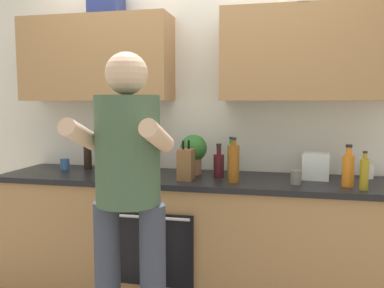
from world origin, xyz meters
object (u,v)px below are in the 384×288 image
(person_standing, at_px, (128,185))
(bottle_oil, at_px, (364,173))
(bottle_wine, at_px, (219,165))
(knife_block, at_px, (186,164))
(bottle_syrup, at_px, (233,163))
(bottle_hotsauce, at_px, (145,153))
(bottle_soy, at_px, (88,155))
(cup_tea, at_px, (65,164))
(cup_coffee, at_px, (368,172))
(potted_herb, at_px, (194,151))
(grocery_bag_produce, at_px, (316,166))
(cup_stoneware, at_px, (296,177))
(bottle_vinegar, at_px, (107,160))
(bottle_soda, at_px, (231,158))
(bottle_juice, at_px, (348,169))

(person_standing, height_order, bottle_oil, person_standing)
(bottle_wine, distance_m, knife_block, 0.25)
(bottle_wine, distance_m, bottle_syrup, 0.20)
(bottle_hotsauce, relative_size, bottle_soy, 1.18)
(cup_tea, xyz_separation_m, cup_coffee, (2.30, 0.12, 0.01))
(bottle_wine, bearing_deg, potted_herb, 158.18)
(cup_tea, relative_size, grocery_bag_produce, 0.47)
(cup_tea, bearing_deg, cup_stoneware, -5.94)
(bottle_vinegar, height_order, cup_stoneware, bottle_vinegar)
(cup_tea, distance_m, cup_coffee, 2.30)
(person_standing, bearing_deg, bottle_soy, 126.70)
(bottle_soda, bearing_deg, cup_stoneware, -32.77)
(bottle_soda, height_order, bottle_hotsauce, bottle_hotsauce)
(bottle_vinegar, bearing_deg, bottle_soy, 173.92)
(bottle_soy, relative_size, bottle_juice, 0.98)
(bottle_hotsauce, distance_m, bottle_soy, 0.47)
(bottle_vinegar, relative_size, bottle_juice, 0.73)
(bottle_wine, relative_size, bottle_juice, 0.90)
(bottle_vinegar, xyz_separation_m, cup_stoneware, (1.45, -0.23, -0.03))
(bottle_soda, distance_m, bottle_oil, 0.96)
(bottle_soda, bearing_deg, person_standing, -111.74)
(bottle_hotsauce, height_order, potted_herb, bottle_hotsauce)
(bottle_soda, distance_m, grocery_bag_produce, 0.62)
(bottle_oil, bearing_deg, bottle_wine, 167.31)
(cup_tea, bearing_deg, bottle_oil, -7.09)
(bottle_hotsauce, relative_size, cup_coffee, 3.18)
(bottle_wine, height_order, bottle_soy, bottle_soy)
(bottle_soy, relative_size, bottle_vinegar, 1.34)
(cup_stoneware, height_order, cup_tea, cup_stoneware)
(bottle_oil, distance_m, potted_herb, 1.18)
(bottle_oil, bearing_deg, cup_stoneware, 167.91)
(bottle_soda, height_order, grocery_bag_produce, bottle_soda)
(bottle_soda, relative_size, potted_herb, 0.93)
(bottle_soda, relative_size, bottle_soy, 1.04)
(bottle_soda, height_order, cup_coffee, bottle_soda)
(bottle_juice, bearing_deg, knife_block, -179.73)
(knife_block, bearing_deg, bottle_soda, 48.68)
(bottle_hotsauce, distance_m, bottle_vinegar, 0.31)
(person_standing, xyz_separation_m, grocery_bag_produce, (1.02, 0.95, -0.01))
(grocery_bag_produce, bearing_deg, bottle_syrup, -157.07)
(person_standing, height_order, bottle_wine, person_standing)
(bottle_soda, relative_size, knife_block, 1.01)
(bottle_hotsauce, bearing_deg, knife_block, -35.97)
(bottle_soy, height_order, cup_stoneware, bottle_soy)
(bottle_juice, bearing_deg, bottle_wine, 171.36)
(bottle_syrup, relative_size, knife_block, 1.10)
(bottle_vinegar, height_order, cup_tea, bottle_vinegar)
(bottle_soda, distance_m, cup_coffee, 0.98)
(person_standing, distance_m, grocery_bag_produce, 1.39)
(person_standing, bearing_deg, cup_coffee, 36.96)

